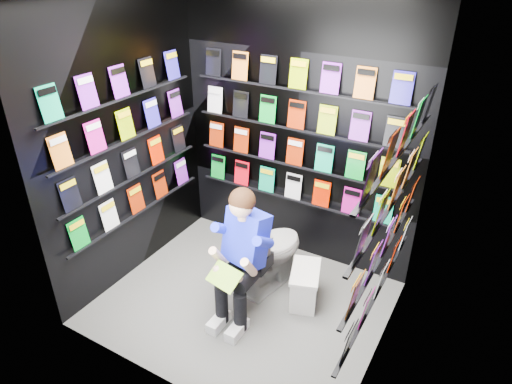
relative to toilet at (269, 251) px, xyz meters
The scene contains 13 objects.
floor 0.52m from the toilet, 99.36° to the right, with size 2.40×2.40×0.00m, color #585856.
wall_back 1.13m from the toilet, 95.35° to the left, with size 2.40×0.04×2.60m, color black.
wall_front 1.65m from the toilet, 92.51° to the right, with size 2.40×0.04×2.60m, color black.
wall_left 1.61m from the toilet, 163.95° to the right, with size 0.04×2.00×2.60m, color black.
wall_right 1.52m from the toilet, 17.63° to the right, with size 0.04×2.00×2.60m, color black.
comics_back 1.12m from the toilet, 95.62° to the left, with size 2.10×0.06×1.37m, color red, non-canonical shape.
comics_left 1.59m from the toilet, 163.58° to the right, with size 0.06×1.70×1.37m, color red, non-canonical shape.
comics_right 1.50m from the toilet, 18.08° to the right, with size 0.06×1.70×1.37m, color red, non-canonical shape.
toilet is the anchor object (origin of this frame).
longbox 0.45m from the toilet, ahead, with size 0.22×0.41×0.31m, color silver.
longbox_lid 0.40m from the toilet, ahead, with size 0.24×0.43×0.03m, color silver.
reader 0.53m from the toilet, 90.00° to the right, with size 0.48×0.70×1.28m, color #2129D0, non-canonical shape.
held_comic 0.76m from the toilet, 90.00° to the right, with size 0.27×0.01×0.19m, color green.
Camera 1 is at (1.67, -2.67, 2.85)m, focal length 32.00 mm.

